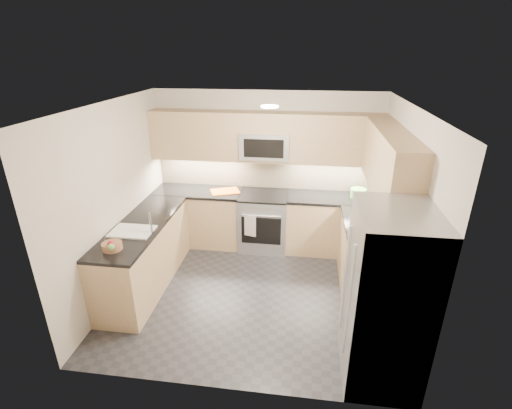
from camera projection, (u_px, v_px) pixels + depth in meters
name	position (u px, v px, depth m)	size (l,w,h in m)	color
floor	(253.00, 291.00, 5.10)	(3.60, 3.20, 0.00)	#27262C
ceiling	(252.00, 105.00, 4.12)	(3.60, 3.20, 0.02)	beige
wall_back	(266.00, 169.00, 6.07)	(3.60, 0.02, 2.50)	#BFB4A7
wall_front	(225.00, 283.00, 3.15)	(3.60, 0.02, 2.50)	#BFB4A7
wall_left	(116.00, 201.00, 4.83)	(0.02, 3.20, 2.50)	#BFB4A7
wall_right	(402.00, 216.00, 4.39)	(0.02, 3.20, 2.50)	#BFB4A7
base_cab_back_left	(200.00, 217.00, 6.24)	(1.42, 0.60, 0.90)	tan
base_cab_back_right	(331.00, 225.00, 5.97)	(1.42, 0.60, 0.90)	tan
base_cab_right	(367.00, 265.00, 4.87)	(0.60, 1.70, 0.90)	tan
base_cab_peninsula	(145.00, 255.00, 5.11)	(0.60, 2.00, 0.90)	tan
countertop_back_left	(198.00, 191.00, 6.06)	(1.42, 0.63, 0.04)	black
countertop_back_right	(333.00, 198.00, 5.79)	(1.42, 0.63, 0.04)	black
countertop_right	(371.00, 234.00, 4.69)	(0.63, 1.70, 0.04)	black
countertop_peninsula	(141.00, 225.00, 4.92)	(0.63, 2.00, 0.04)	black
upper_cab_back	(265.00, 137.00, 5.68)	(3.60, 0.35, 0.75)	tan
upper_cab_right	(390.00, 162.00, 4.43)	(0.35, 1.95, 0.75)	tan
backsplash_back	(266.00, 173.00, 6.08)	(3.60, 0.01, 0.51)	tan
backsplash_right	(394.00, 206.00, 4.82)	(0.01, 2.30, 0.51)	tan
gas_range	(264.00, 222.00, 6.08)	(0.76, 0.65, 0.91)	#95979C
range_cooktop	(264.00, 196.00, 5.90)	(0.76, 0.65, 0.03)	black
oven_door_glass	(261.00, 231.00, 5.78)	(0.62, 0.02, 0.45)	black
oven_handle	(261.00, 216.00, 5.66)	(0.02, 0.02, 0.60)	#B2B5BA
microwave	(265.00, 145.00, 5.71)	(0.76, 0.40, 0.40)	#A6AAAE
microwave_door	(264.00, 149.00, 5.52)	(0.60, 0.01, 0.28)	black
refrigerator	(386.00, 298.00, 3.52)	(0.70, 0.90, 1.80)	#95999C
fridge_handle_left	(349.00, 302.00, 3.38)	(0.02, 0.02, 1.20)	#B2B5BA
fridge_handle_right	(345.00, 280.00, 3.71)	(0.02, 0.02, 1.20)	#B2B5BA
sink_basin	(133.00, 236.00, 4.71)	(0.52, 0.38, 0.16)	white
faucet	(151.00, 223.00, 4.60)	(0.03, 0.03, 0.28)	silver
utensil_bowl	(358.00, 193.00, 5.74)	(0.24, 0.24, 0.14)	#51AA49
cutting_board	(225.00, 191.00, 5.99)	(0.44, 0.31, 0.01)	orange
fruit_basket	(112.00, 246.00, 4.27)	(0.23, 0.23, 0.08)	#926344
fruit_apple	(111.00, 244.00, 4.17)	(0.07, 0.07, 0.07)	#B3141E
fruit_pear	(111.00, 247.00, 4.10)	(0.07, 0.07, 0.07)	#5CB54D
dish_towel_check	(250.00, 226.00, 5.73)	(0.19, 0.02, 0.35)	silver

